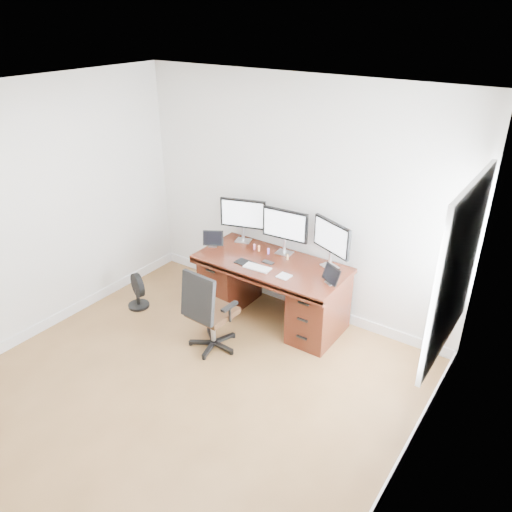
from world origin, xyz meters
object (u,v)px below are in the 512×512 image
Objects in this scene: desk at (272,288)px; monitor_center at (285,226)px; keyboard at (257,268)px; floor_fan at (137,291)px; office_chair at (210,323)px.

monitor_center is at bearing 89.97° from desk.
keyboard reaches higher than desk.
floor_fan is at bearing -151.16° from monitor_center.
monitor_center is at bearing 81.25° from office_chair.
office_chair is 1.71× the size of monitor_center.
desk is 1.80× the size of office_chair.
keyboard is (0.18, 0.62, 0.45)m from office_chair.
monitor_center is (1.47, 0.96, 0.87)m from floor_fan.
floor_fan is at bearing 176.84° from office_chair.
floor_fan is (-1.24, 0.13, -0.10)m from office_chair.
keyboard is at bearing -99.95° from monitor_center.
office_chair is at bearing -104.79° from desk.
office_chair is 1.25m from floor_fan.
desk is 1.65m from floor_fan.
floor_fan is at bearing -164.91° from keyboard.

